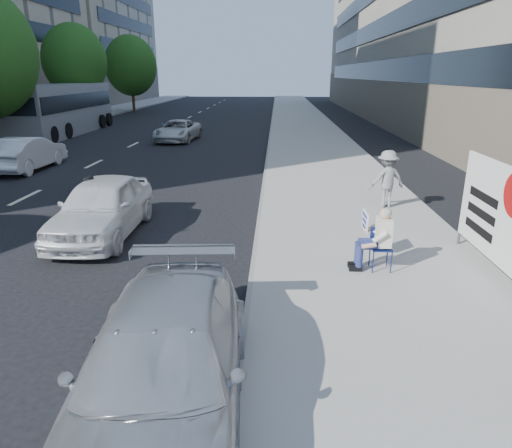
# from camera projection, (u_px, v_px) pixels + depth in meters

# --- Properties ---
(ground) EXTENTS (160.00, 160.00, 0.00)m
(ground) POSITION_uv_depth(u_px,v_px,m) (157.00, 328.00, 7.43)
(ground) COLOR black
(ground) RESTS_ON ground
(near_sidewalk) EXTENTS (5.00, 120.00, 0.15)m
(near_sidewalk) POSITION_uv_depth(u_px,v_px,m) (313.00, 145.00, 26.20)
(near_sidewalk) COLOR #9A9790
(near_sidewalk) RESTS_ON ground
(tree_far_d) EXTENTS (4.80, 4.80, 7.65)m
(tree_far_d) POSITION_uv_depth(u_px,v_px,m) (75.00, 61.00, 34.95)
(tree_far_d) COLOR #382616
(tree_far_d) RESTS_ON ground
(tree_far_e) EXTENTS (5.40, 5.40, 7.89)m
(tree_far_e) POSITION_uv_depth(u_px,v_px,m) (131.00, 66.00, 48.27)
(tree_far_e) COLOR #382616
(tree_far_e) RESTS_ON ground
(seated_protester) EXTENTS (0.83, 1.11, 1.31)m
(seated_protester) POSITION_uv_depth(u_px,v_px,m) (376.00, 235.00, 9.12)
(seated_protester) COLOR navy
(seated_protester) RESTS_ON near_sidewalk
(jogger) EXTENTS (1.22, 0.89, 1.69)m
(jogger) POSITION_uv_depth(u_px,v_px,m) (387.00, 179.00, 13.44)
(jogger) COLOR gray
(jogger) RESTS_ON near_sidewalk
(protest_banner) EXTENTS (0.08, 3.06, 2.20)m
(protest_banner) POSITION_uv_depth(u_px,v_px,m) (495.00, 211.00, 8.88)
(protest_banner) COLOR #4C4C4C
(protest_banner) RESTS_ON near_sidewalk
(parked_sedan) EXTENTS (2.32, 4.94, 1.39)m
(parked_sedan) POSITION_uv_depth(u_px,v_px,m) (162.00, 368.00, 5.28)
(parked_sedan) COLOR #ABADB2
(parked_sedan) RESTS_ON ground
(white_sedan_near) EXTENTS (1.79, 4.38, 1.49)m
(white_sedan_near) POSITION_uv_depth(u_px,v_px,m) (102.00, 207.00, 11.55)
(white_sedan_near) COLOR silver
(white_sedan_near) RESTS_ON ground
(white_sedan_mid) EXTENTS (1.54, 4.34, 1.42)m
(white_sedan_mid) POSITION_uv_depth(u_px,v_px,m) (27.00, 153.00, 19.50)
(white_sedan_mid) COLOR silver
(white_sedan_mid) RESTS_ON ground
(white_sedan_far) EXTENTS (2.46, 4.70, 1.26)m
(white_sedan_far) POSITION_uv_depth(u_px,v_px,m) (178.00, 131.00, 28.04)
(white_sedan_far) COLOR silver
(white_sedan_far) RESTS_ON ground
(motorcycle) EXTENTS (0.76, 2.05, 1.42)m
(motorcycle) POSITION_uv_depth(u_px,v_px,m) (93.00, 206.00, 12.04)
(motorcycle) COLOR black
(motorcycle) RESTS_ON ground
(bus) EXTENTS (2.84, 12.10, 3.30)m
(bus) POSITION_uv_depth(u_px,v_px,m) (64.00, 109.00, 31.21)
(bus) COLOR slate
(bus) RESTS_ON ground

